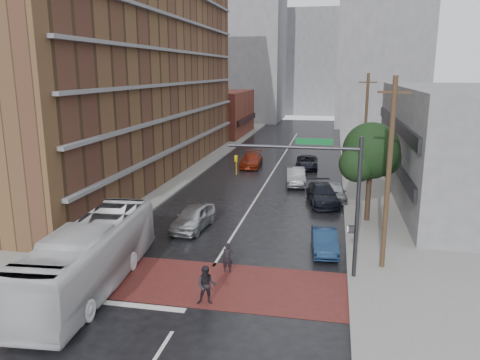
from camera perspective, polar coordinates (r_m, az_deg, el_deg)
The scene contains 24 objects.
ground at distance 23.24m, azimuth -4.89°, elevation -12.94°, with size 160.00×160.00×0.00m, color black.
crosswalk at distance 23.67m, azimuth -4.54°, elevation -12.40°, with size 14.00×5.00×0.02m, color maroon.
sidewalk_west at distance 49.33m, azimuth -9.64°, elevation 1.14°, with size 9.00×90.00×0.15m, color gray.
sidewalk_east at distance 46.45m, azimuth 17.91°, elevation -0.07°, with size 9.00×90.00×0.15m, color gray.
apartment_block at distance 48.47m, azimuth -13.63°, elevation 17.32°, with size 10.00×44.00×28.00m, color brown.
storefront_west at distance 76.45m, azimuth -2.29°, elevation 8.15°, with size 8.00×16.00×7.00m, color brown.
building_east at distance 41.74m, azimuth 25.92°, elevation 4.00°, with size 11.00×26.00×9.00m, color gray.
distant_tower_west at distance 100.18m, azimuth -0.14°, elevation 16.51°, with size 18.00×16.00×32.00m, color gray.
distant_tower_east at distance 92.67m, azimuth 17.12°, elevation 17.46°, with size 16.00×14.00×36.00m, color gray.
distant_tower_center at distance 115.16m, azimuth 8.67°, elevation 13.94°, with size 12.00×10.00×24.00m, color gray.
street_tree at distance 32.59m, azimuth 15.69°, elevation 3.01°, with size 4.20×4.10×6.90m.
signal_mast at distance 23.15m, azimuth 10.70°, elevation -0.74°, with size 6.50×0.30×7.20m.
utility_pole_near at distance 24.68m, azimuth 17.66°, elevation 0.69°, with size 1.60×0.26×10.00m.
utility_pole_far at distance 44.37m, azimuth 15.03°, elevation 6.18°, with size 1.60×0.26×10.00m.
transit_bus at distance 23.63m, azimuth -17.79°, elevation -8.87°, with size 2.68×11.46×3.19m, color silver.
pedestrian_a at distance 24.48m, azimuth -1.53°, elevation -9.46°, with size 0.58×0.38×1.58m, color black.
pedestrian_b at distance 21.36m, azimuth -4.11°, elevation -12.69°, with size 0.88×0.68×1.80m, color black.
car_travel_a at distance 31.01m, azimuth -5.73°, elevation -4.56°, with size 1.88×4.66×1.59m, color #B4B9BC.
car_travel_b at distance 43.02m, azimuth 6.79°, elevation 0.42°, with size 1.64×4.70×1.55m, color #9B9CA2.
car_travel_c at distance 50.82m, azimuth 1.38°, elevation 2.45°, with size 2.09×5.15×1.50m, color maroon.
suv_travel at distance 50.45m, azimuth 8.16°, elevation 2.16°, with size 2.25×4.89×1.36m, color black.
car_parked_near at distance 27.57m, azimuth 10.27°, elevation -7.33°, with size 1.38×3.96×1.31m, color #152B4C.
car_parked_mid at distance 37.22m, azimuth 10.02°, elevation -1.71°, with size 2.16×5.32×1.54m, color black.
car_parked_far at distance 38.43m, azimuth 11.49°, elevation -1.40°, with size 1.67×4.16×1.42m, color #9B9DA2.
Camera 1 is at (6.00, -19.99, 10.22)m, focal length 35.00 mm.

